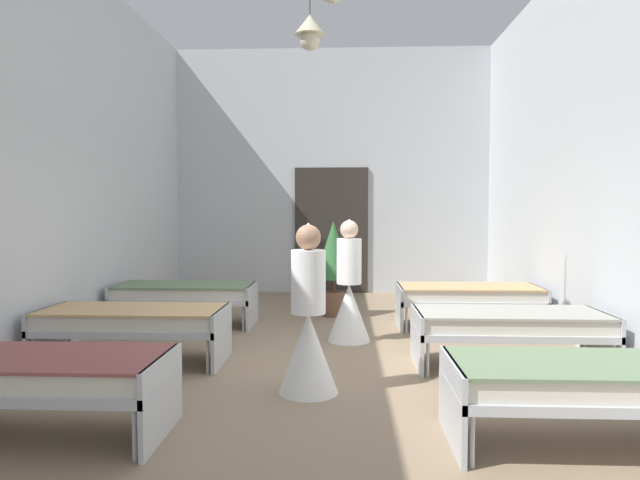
{
  "coord_description": "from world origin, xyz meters",
  "views": [
    {
      "loc": [
        0.28,
        -5.7,
        1.6
      ],
      "look_at": [
        0.0,
        0.32,
        1.27
      ],
      "focal_mm": 31.56,
      "sensor_mm": 36.0,
      "label": 1
    }
  ],
  "objects_px": {
    "bed_left_row_0": "(32,374)",
    "bed_right_row_2": "(469,296)",
    "nurse_near_aisle": "(308,333)",
    "bed_right_row_0": "(592,382)",
    "bed_left_row_2": "(185,294)",
    "bed_left_row_1": "(133,321)",
    "bed_right_row_1": "(510,324)",
    "potted_plant": "(333,257)",
    "nurse_mid_aisle": "(349,298)"
  },
  "relations": [
    {
      "from": "bed_left_row_0",
      "to": "bed_left_row_2",
      "type": "height_order",
      "value": "same"
    },
    {
      "from": "bed_right_row_2",
      "to": "bed_left_row_1",
      "type": "bearing_deg",
      "value": -153.84
    },
    {
      "from": "bed_right_row_1",
      "to": "bed_right_row_2",
      "type": "relative_size",
      "value": 1.0
    },
    {
      "from": "bed_left_row_1",
      "to": "potted_plant",
      "type": "distance_m",
      "value": 3.39
    },
    {
      "from": "bed_left_row_0",
      "to": "bed_right_row_0",
      "type": "height_order",
      "value": "same"
    },
    {
      "from": "bed_left_row_0",
      "to": "potted_plant",
      "type": "relative_size",
      "value": 1.33
    },
    {
      "from": "bed_left_row_2",
      "to": "bed_right_row_2",
      "type": "height_order",
      "value": "same"
    },
    {
      "from": "bed_left_row_0",
      "to": "bed_left_row_1",
      "type": "distance_m",
      "value": 1.9
    },
    {
      "from": "bed_left_row_0",
      "to": "bed_right_row_2",
      "type": "relative_size",
      "value": 1.0
    },
    {
      "from": "bed_left_row_2",
      "to": "potted_plant",
      "type": "height_order",
      "value": "potted_plant"
    },
    {
      "from": "bed_left_row_1",
      "to": "nurse_near_aisle",
      "type": "xyz_separation_m",
      "value": [
        1.89,
        -0.88,
        0.09
      ]
    },
    {
      "from": "bed_right_row_0",
      "to": "nurse_near_aisle",
      "type": "relative_size",
      "value": 1.28
    },
    {
      "from": "bed_left_row_2",
      "to": "nurse_near_aisle",
      "type": "relative_size",
      "value": 1.28
    },
    {
      "from": "bed_right_row_2",
      "to": "potted_plant",
      "type": "relative_size",
      "value": 1.33
    },
    {
      "from": "nurse_near_aisle",
      "to": "bed_right_row_0",
      "type": "bearing_deg",
      "value": 89.73
    },
    {
      "from": "bed_right_row_1",
      "to": "potted_plant",
      "type": "bearing_deg",
      "value": 124.45
    },
    {
      "from": "bed_left_row_1",
      "to": "nurse_mid_aisle",
      "type": "distance_m",
      "value": 2.5
    },
    {
      "from": "nurse_near_aisle",
      "to": "potted_plant",
      "type": "distance_m",
      "value": 3.59
    },
    {
      "from": "bed_left_row_0",
      "to": "bed_right_row_2",
      "type": "height_order",
      "value": "same"
    },
    {
      "from": "bed_right_row_0",
      "to": "nurse_near_aisle",
      "type": "bearing_deg",
      "value": 152.76
    },
    {
      "from": "nurse_mid_aisle",
      "to": "potted_plant",
      "type": "distance_m",
      "value": 1.67
    },
    {
      "from": "bed_right_row_0",
      "to": "bed_right_row_2",
      "type": "height_order",
      "value": "same"
    },
    {
      "from": "bed_left_row_1",
      "to": "nurse_near_aisle",
      "type": "relative_size",
      "value": 1.28
    },
    {
      "from": "bed_left_row_2",
      "to": "nurse_near_aisle",
      "type": "bearing_deg",
      "value": -55.82
    },
    {
      "from": "bed_right_row_2",
      "to": "bed_left_row_2",
      "type": "bearing_deg",
      "value": 180.0
    },
    {
      "from": "bed_left_row_2",
      "to": "bed_right_row_2",
      "type": "bearing_deg",
      "value": 0.0
    },
    {
      "from": "bed_left_row_1",
      "to": "bed_right_row_2",
      "type": "xyz_separation_m",
      "value": [
        3.87,
        1.9,
        0.0
      ]
    },
    {
      "from": "nurse_mid_aisle",
      "to": "bed_right_row_2",
      "type": "bearing_deg",
      "value": 121.53
    },
    {
      "from": "bed_right_row_2",
      "to": "bed_right_row_0",
      "type": "bearing_deg",
      "value": -90.0
    },
    {
      "from": "bed_left_row_0",
      "to": "nurse_near_aisle",
      "type": "relative_size",
      "value": 1.28
    },
    {
      "from": "bed_right_row_2",
      "to": "nurse_near_aisle",
      "type": "distance_m",
      "value": 3.41
    },
    {
      "from": "nurse_mid_aisle",
      "to": "potted_plant",
      "type": "xyz_separation_m",
      "value": [
        -0.23,
        1.61,
        0.35
      ]
    },
    {
      "from": "nurse_mid_aisle",
      "to": "nurse_near_aisle",
      "type": "bearing_deg",
      "value": -6.17
    },
    {
      "from": "bed_left_row_2",
      "to": "nurse_near_aisle",
      "type": "distance_m",
      "value": 3.36
    },
    {
      "from": "bed_right_row_1",
      "to": "bed_left_row_2",
      "type": "xyz_separation_m",
      "value": [
        -3.87,
        1.9,
        0.0
      ]
    },
    {
      "from": "bed_right_row_0",
      "to": "bed_right_row_1",
      "type": "bearing_deg",
      "value": 90.0
    },
    {
      "from": "bed_right_row_2",
      "to": "potted_plant",
      "type": "height_order",
      "value": "potted_plant"
    },
    {
      "from": "bed_left_row_2",
      "to": "bed_right_row_2",
      "type": "xyz_separation_m",
      "value": [
        3.87,
        0.0,
        0.0
      ]
    },
    {
      "from": "bed_left_row_0",
      "to": "nurse_mid_aisle",
      "type": "bearing_deg",
      "value": 52.84
    },
    {
      "from": "bed_left_row_2",
      "to": "potted_plant",
      "type": "distance_m",
      "value": 2.22
    },
    {
      "from": "bed_left_row_2",
      "to": "nurse_near_aisle",
      "type": "height_order",
      "value": "nurse_near_aisle"
    },
    {
      "from": "bed_left_row_2",
      "to": "bed_right_row_0",
      "type": "bearing_deg",
      "value": -44.49
    },
    {
      "from": "bed_left_row_2",
      "to": "potted_plant",
      "type": "xyz_separation_m",
      "value": [
        2.03,
        0.79,
        0.44
      ]
    },
    {
      "from": "bed_left_row_0",
      "to": "bed_right_row_1",
      "type": "xyz_separation_m",
      "value": [
        3.87,
        1.9,
        0.0
      ]
    },
    {
      "from": "bed_left_row_1",
      "to": "bed_left_row_2",
      "type": "xyz_separation_m",
      "value": [
        0.0,
        1.9,
        0.0
      ]
    },
    {
      "from": "bed_right_row_1",
      "to": "potted_plant",
      "type": "distance_m",
      "value": 3.29
    },
    {
      "from": "bed_left_row_2",
      "to": "bed_right_row_1",
      "type": "bearing_deg",
      "value": -26.16
    },
    {
      "from": "bed_left_row_0",
      "to": "nurse_near_aisle",
      "type": "bearing_deg",
      "value": 28.36
    },
    {
      "from": "bed_right_row_0",
      "to": "bed_left_row_2",
      "type": "distance_m",
      "value": 5.42
    },
    {
      "from": "bed_left_row_0",
      "to": "bed_left_row_1",
      "type": "bearing_deg",
      "value": 90.0
    }
  ]
}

